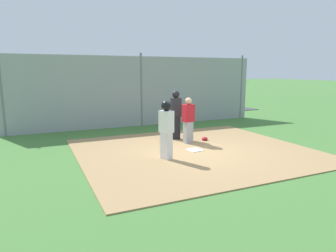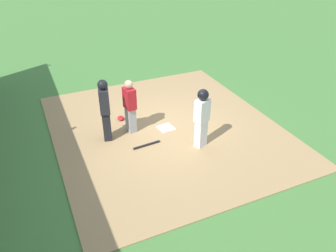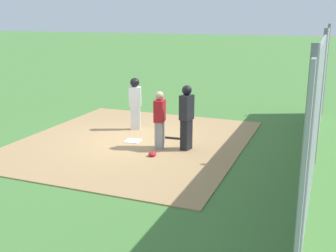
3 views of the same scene
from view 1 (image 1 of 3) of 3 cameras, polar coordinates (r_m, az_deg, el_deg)
The scene contains 13 objects.
ground_plane at distance 9.72m, azimuth 5.07°, elevation -4.77°, with size 140.00×140.00×0.00m, color #477A38.
dirt_infield at distance 9.72m, azimuth 5.08°, elevation -4.68°, with size 7.20×6.40×0.03m, color #A88456.
home_plate at distance 9.71m, azimuth 5.08°, elevation -4.54°, with size 0.44×0.44×0.02m, color white.
catcher at distance 10.52m, azimuth 3.86°, elevation 1.21°, with size 0.41×0.31×1.61m.
umpire at distance 11.10m, azimuth 1.49°, elevation 2.35°, with size 0.43×0.34×1.80m.
runner at distance 8.54m, azimuth -0.32°, elevation 0.05°, with size 0.38×0.45×1.69m.
baseball_bat at distance 10.18m, azimuth -0.41°, elevation -3.69°, with size 0.06×0.06×0.79m, color black.
catcher_mask at distance 11.11m, azimuth 6.96°, elevation -2.41°, with size 0.24×0.20×0.12m, color #B21923.
backstop_fence at distance 14.06m, azimuth -5.10°, elevation 6.55°, with size 12.00×0.10×3.35m.
parking_lot at distance 18.89m, azimuth -9.96°, elevation 2.58°, with size 18.00×5.20×0.04m, color #424247.
parked_car_dark at distance 19.69m, azimuth -1.28°, elevation 4.78°, with size 4.26×2.00×1.28m.
parked_car_green at distance 18.11m, azimuth -10.77°, elevation 4.11°, with size 4.33×2.15×1.28m.
parked_car_blue at distance 18.48m, azimuth -20.49°, elevation 3.76°, with size 4.35×2.21×1.28m.
Camera 1 is at (4.64, 8.16, 2.54)m, focal length 32.11 mm.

